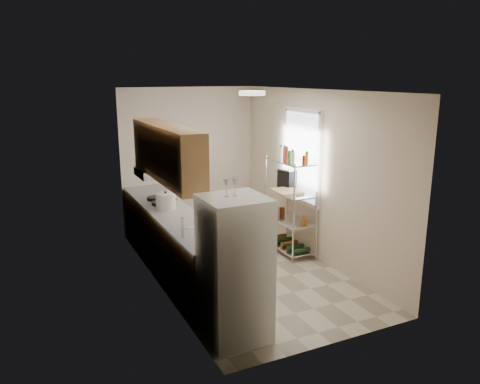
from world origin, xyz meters
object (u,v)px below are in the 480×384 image
at_px(refrigerator, 234,269).
at_px(frying_pan_large, 161,203).
at_px(rice_cooker, 166,201).
at_px(espresso_machine, 287,178).
at_px(cutting_board, 287,191).

bearing_deg(refrigerator, frying_pan_large, 91.87).
height_order(rice_cooker, frying_pan_large, rice_cooker).
height_order(rice_cooker, espresso_machine, espresso_machine).
bearing_deg(refrigerator, espresso_machine, 48.13).
height_order(rice_cooker, cutting_board, rice_cooker).
relative_size(cutting_board, espresso_machine, 1.55).
distance_m(refrigerator, cutting_board, 2.63).
distance_m(frying_pan_large, espresso_machine, 2.08).
xyz_separation_m(refrigerator, espresso_machine, (1.97, 2.19, 0.37)).
relative_size(rice_cooker, espresso_machine, 0.92).
bearing_deg(rice_cooker, espresso_machine, -0.50).
xyz_separation_m(rice_cooker, espresso_machine, (2.04, -0.02, 0.15)).
bearing_deg(frying_pan_large, refrigerator, -109.45).
bearing_deg(frying_pan_large, cutting_board, -37.55).
xyz_separation_m(rice_cooker, cutting_board, (1.87, -0.30, 0.01)).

